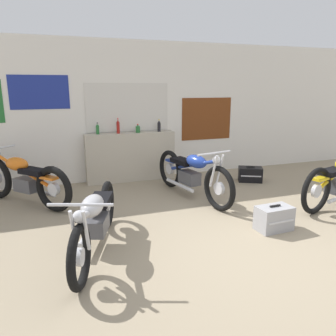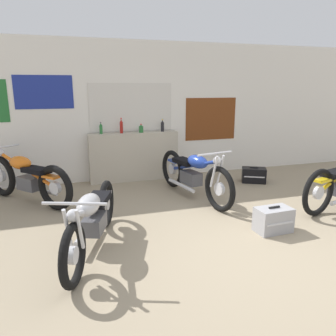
% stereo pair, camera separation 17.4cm
% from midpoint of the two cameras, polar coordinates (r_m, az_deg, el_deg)
% --- Properties ---
extents(ground_plane, '(24.00, 24.00, 0.00)m').
position_cam_midpoint_polar(ground_plane, '(4.16, 13.29, -13.68)').
color(ground_plane, gray).
extents(wall_back, '(10.00, 0.07, 2.80)m').
position_cam_midpoint_polar(wall_back, '(7.00, -2.36, 9.89)').
color(wall_back, silver).
rests_on(wall_back, ground_plane).
extents(sill_counter, '(1.82, 0.28, 1.00)m').
position_cam_midpoint_polar(sill_counter, '(6.79, -7.23, 1.95)').
color(sill_counter, '#B7AD99').
rests_on(sill_counter, ground_plane).
extents(bottle_leftmost, '(0.06, 0.06, 0.23)m').
position_cam_midpoint_polar(bottle_leftmost, '(6.59, -12.92, 6.63)').
color(bottle_leftmost, '#23662D').
rests_on(bottle_leftmost, sill_counter).
extents(bottle_left_center, '(0.06, 0.06, 0.30)m').
position_cam_midpoint_polar(bottle_left_center, '(6.61, -9.44, 7.11)').
color(bottle_left_center, maroon).
rests_on(bottle_left_center, sill_counter).
extents(bottle_center, '(0.09, 0.09, 0.17)m').
position_cam_midpoint_polar(bottle_center, '(6.69, -6.02, 6.80)').
color(bottle_center, '#23662D').
rests_on(bottle_center, sill_counter).
extents(bottle_right_center, '(0.07, 0.07, 0.25)m').
position_cam_midpoint_polar(bottle_right_center, '(6.82, -2.31, 7.31)').
color(bottle_right_center, black).
rests_on(bottle_right_center, sill_counter).
extents(motorcycle_blue, '(0.73, 2.16, 0.91)m').
position_cam_midpoint_polar(motorcycle_blue, '(5.71, 3.28, -0.94)').
color(motorcycle_blue, black).
rests_on(motorcycle_blue, ground_plane).
extents(motorcycle_orange, '(1.51, 1.63, 0.91)m').
position_cam_midpoint_polar(motorcycle_orange, '(5.89, -24.67, -1.81)').
color(motorcycle_orange, black).
rests_on(motorcycle_orange, ground_plane).
extents(motorcycle_silver, '(0.89, 1.99, 0.82)m').
position_cam_midpoint_polar(motorcycle_silver, '(3.97, -13.77, -8.69)').
color(motorcycle_silver, black).
rests_on(motorcycle_silver, ground_plane).
extents(hard_case_black, '(0.55, 0.47, 0.32)m').
position_cam_midpoint_polar(hard_case_black, '(6.92, 13.42, -1.08)').
color(hard_case_black, black).
rests_on(hard_case_black, ground_plane).
extents(hard_case_silver, '(0.49, 0.31, 0.36)m').
position_cam_midpoint_polar(hard_case_silver, '(4.70, 16.96, -8.37)').
color(hard_case_silver, '#9E9EA3').
rests_on(hard_case_silver, ground_plane).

